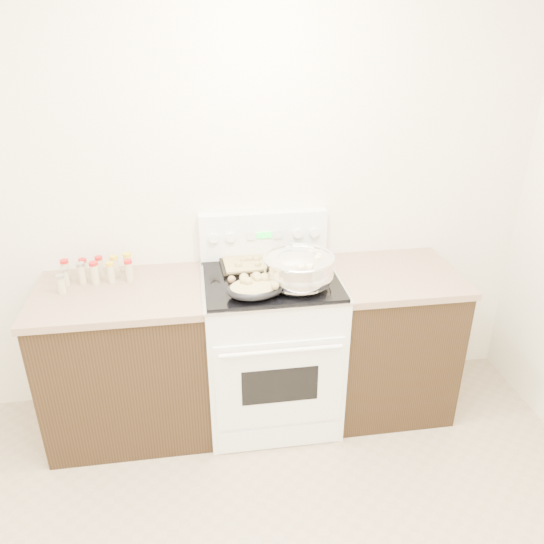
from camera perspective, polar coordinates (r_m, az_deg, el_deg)
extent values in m
cube|color=white|center=(3.12, -7.58, 8.60)|extent=(4.00, 0.05, 2.70)
cube|color=black|center=(3.23, -15.10, -9.49)|extent=(0.90, 0.64, 0.88)
cube|color=brown|center=(3.00, -16.09, -2.25)|extent=(0.93, 0.67, 0.04)
cube|color=black|center=(3.39, 12.25, -7.33)|extent=(0.70, 0.64, 0.88)
cube|color=brown|center=(3.17, 13.01, -0.32)|extent=(0.73, 0.67, 0.04)
cube|color=white|center=(3.20, -0.13, -8.36)|extent=(0.76, 0.66, 0.92)
cube|color=white|center=(2.94, 0.85, -12.06)|extent=(0.70, 0.01, 0.55)
cube|color=black|center=(2.93, 0.87, -12.14)|extent=(0.42, 0.01, 0.22)
cylinder|color=white|center=(2.76, 1.01, -8.52)|extent=(0.65, 0.02, 0.02)
cube|color=white|center=(3.18, 0.80, -17.40)|extent=(0.70, 0.01, 0.14)
cube|color=silver|center=(2.97, -0.14, -0.88)|extent=(0.78, 0.68, 0.01)
cube|color=black|center=(2.96, -0.14, -0.67)|extent=(0.74, 0.64, 0.01)
cube|color=white|center=(3.17, -0.93, 4.03)|extent=(0.76, 0.07, 0.28)
cylinder|color=white|center=(3.10, -6.33, 3.63)|extent=(0.06, 0.02, 0.06)
cylinder|color=white|center=(3.10, -4.48, 3.74)|extent=(0.06, 0.02, 0.06)
cylinder|color=white|center=(3.15, 2.80, 4.15)|extent=(0.06, 0.02, 0.06)
cylinder|color=white|center=(3.17, 4.57, 4.24)|extent=(0.06, 0.02, 0.06)
cube|color=#19E533|center=(3.13, -0.82, 3.99)|extent=(0.09, 0.00, 0.04)
cube|color=silver|center=(3.12, -2.28, 3.90)|extent=(0.05, 0.00, 0.05)
cube|color=silver|center=(3.14, 0.63, 4.06)|extent=(0.05, 0.00, 0.05)
ellipsoid|color=silver|center=(2.84, 2.87, -0.10)|extent=(0.47, 0.47, 0.23)
cylinder|color=silver|center=(2.87, 2.84, -1.35)|extent=(0.21, 0.21, 0.01)
torus|color=silver|center=(2.80, 2.91, 1.56)|extent=(0.39, 0.39, 0.02)
cylinder|color=silver|center=(2.83, 2.88, 0.35)|extent=(0.36, 0.36, 0.13)
cylinder|color=brown|center=(2.81, 2.91, 1.34)|extent=(0.34, 0.34, 0.00)
cube|color=beige|center=(2.82, 1.38, 1.61)|extent=(0.04, 0.04, 0.03)
cube|color=beige|center=(2.80, 4.84, 1.36)|extent=(0.05, 0.05, 0.03)
cube|color=beige|center=(2.75, 3.40, 0.95)|extent=(0.03, 0.03, 0.02)
cube|color=beige|center=(2.70, 3.13, 0.46)|extent=(0.03, 0.03, 0.02)
cube|color=beige|center=(2.81, 2.26, 1.47)|extent=(0.04, 0.04, 0.03)
cube|color=beige|center=(2.83, 3.25, 1.67)|extent=(0.04, 0.04, 0.03)
cube|color=beige|center=(2.87, 4.00, 1.99)|extent=(0.04, 0.04, 0.03)
cube|color=beige|center=(2.78, 1.63, 1.25)|extent=(0.05, 0.05, 0.03)
cube|color=beige|center=(2.69, 3.13, 0.36)|extent=(0.05, 0.05, 0.03)
cube|color=beige|center=(2.71, 4.06, 0.50)|extent=(0.05, 0.05, 0.03)
cube|color=beige|center=(2.85, 5.11, 1.75)|extent=(0.03, 0.03, 0.02)
ellipsoid|color=black|center=(2.75, -1.70, -1.77)|extent=(0.36, 0.29, 0.08)
ellipsoid|color=tan|center=(2.75, -1.71, -1.55)|extent=(0.33, 0.26, 0.06)
sphere|color=tan|center=(2.72, -2.57, -1.05)|extent=(0.05, 0.05, 0.05)
sphere|color=tan|center=(2.79, -0.29, -0.28)|extent=(0.05, 0.05, 0.05)
sphere|color=tan|center=(2.76, -3.03, -0.62)|extent=(0.05, 0.05, 0.05)
sphere|color=tan|center=(2.68, 0.34, -1.49)|extent=(0.04, 0.04, 0.04)
sphere|color=tan|center=(2.73, -3.06, -0.93)|extent=(0.04, 0.04, 0.04)
sphere|color=tan|center=(2.74, -1.54, -0.74)|extent=(0.04, 0.04, 0.04)
sphere|color=tan|center=(2.77, -1.68, -0.50)|extent=(0.05, 0.05, 0.05)
sphere|color=tan|center=(2.76, -0.80, -0.65)|extent=(0.05, 0.05, 0.05)
cube|color=black|center=(3.08, -2.12, 0.72)|extent=(0.37, 0.27, 0.02)
cube|color=tan|center=(3.08, -2.12, 0.92)|extent=(0.34, 0.23, 0.02)
sphere|color=tan|center=(3.10, -1.68, 1.37)|extent=(0.04, 0.04, 0.04)
sphere|color=tan|center=(3.02, 0.36, 0.64)|extent=(0.04, 0.04, 0.04)
sphere|color=tan|center=(3.14, 0.07, 1.73)|extent=(0.04, 0.04, 0.04)
sphere|color=tan|center=(3.10, -3.11, 1.31)|extent=(0.03, 0.03, 0.03)
sphere|color=tan|center=(3.03, -1.56, 0.82)|extent=(0.04, 0.04, 0.04)
sphere|color=tan|center=(3.11, -2.87, 1.45)|extent=(0.04, 0.04, 0.04)
sphere|color=tan|center=(3.03, -3.65, 0.77)|extent=(0.04, 0.04, 0.04)
sphere|color=tan|center=(3.09, 0.29, 1.26)|extent=(0.04, 0.04, 0.04)
sphere|color=tan|center=(3.11, -2.38, 1.44)|extent=(0.04, 0.04, 0.04)
sphere|color=tan|center=(3.12, -1.31, 1.52)|extent=(0.03, 0.03, 0.03)
cylinder|color=#A07549|center=(2.99, -2.95, -0.14)|extent=(0.21, 0.20, 0.01)
sphere|color=#A07549|center=(2.92, -4.37, -0.81)|extent=(0.04, 0.04, 0.04)
sphere|color=#7DA3BA|center=(2.92, 5.02, -0.46)|extent=(0.07, 0.07, 0.07)
cylinder|color=#7DA3BA|center=(3.01, 5.07, 0.83)|extent=(0.07, 0.23, 0.06)
cylinder|color=#BFB28C|center=(3.20, -21.30, 0.12)|extent=(0.04, 0.04, 0.10)
cylinder|color=#B21414|center=(3.17, -21.47, 1.06)|extent=(0.05, 0.05, 0.02)
cylinder|color=#BFB28C|center=(3.18, -19.58, 0.27)|extent=(0.04, 0.04, 0.09)
cylinder|color=#B21414|center=(3.16, -19.72, 1.19)|extent=(0.04, 0.04, 0.02)
cylinder|color=#BFB28C|center=(3.16, -18.03, 0.43)|extent=(0.04, 0.04, 0.10)
cylinder|color=#B21414|center=(3.14, -18.17, 1.43)|extent=(0.04, 0.04, 0.02)
cylinder|color=#BFB28C|center=(3.14, -16.53, 0.49)|extent=(0.04, 0.04, 0.10)
cylinder|color=gold|center=(3.12, -16.66, 1.50)|extent=(0.05, 0.05, 0.02)
cylinder|color=#BFB28C|center=(3.14, -15.20, 0.70)|extent=(0.05, 0.05, 0.11)
cylinder|color=gold|center=(3.11, -15.34, 1.79)|extent=(0.05, 0.05, 0.02)
cylinder|color=#BFB28C|center=(3.11, -21.34, -0.66)|extent=(0.04, 0.04, 0.09)
cylinder|color=#B2B2B7|center=(3.09, -21.50, 0.21)|extent=(0.04, 0.04, 0.02)
cylinder|color=#BFB28C|center=(3.11, -19.76, -0.27)|extent=(0.04, 0.04, 0.11)
cylinder|color=#B2B2B7|center=(3.08, -19.93, 0.77)|extent=(0.05, 0.05, 0.02)
cylinder|color=#BFB28C|center=(3.08, -18.52, -0.24)|extent=(0.05, 0.05, 0.11)
cylinder|color=#B21414|center=(3.05, -18.68, 0.86)|extent=(0.05, 0.05, 0.02)
cylinder|color=#BFB28C|center=(3.07, -16.93, -0.20)|extent=(0.04, 0.04, 0.10)
cylinder|color=gold|center=(3.04, -17.08, 0.83)|extent=(0.04, 0.04, 0.02)
cylinder|color=#BFB28C|center=(3.06, -15.11, 0.00)|extent=(0.04, 0.04, 0.11)
cylinder|color=#B21414|center=(3.03, -15.25, 1.08)|extent=(0.04, 0.04, 0.02)
cylinder|color=#BFB28C|center=(3.04, -21.72, -1.38)|extent=(0.04, 0.04, 0.09)
cylinder|color=#B2B2B7|center=(3.02, -21.88, -0.48)|extent=(0.04, 0.04, 0.02)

